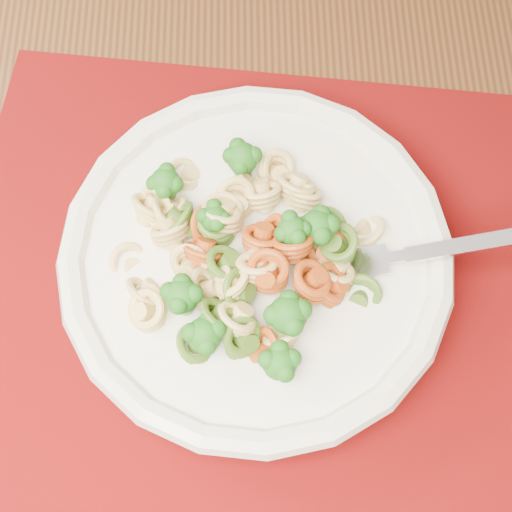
{
  "coord_description": "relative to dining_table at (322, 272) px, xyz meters",
  "views": [
    {
      "loc": [
        0.45,
        -0.09,
        1.26
      ],
      "look_at": [
        0.46,
        0.1,
        0.8
      ],
      "focal_mm": 50.0,
      "sensor_mm": 36.0,
      "label": 1
    }
  ],
  "objects": [
    {
      "name": "dining_table",
      "position": [
        0.0,
        0.0,
        0.0
      ],
      "size": [
        1.38,
        0.92,
        0.76
      ],
      "rotation": [
        0.0,
        0.0,
        -0.04
      ],
      "color": "#4E3215",
      "rests_on": "ground"
    },
    {
      "name": "placemat",
      "position": [
        -0.04,
        -0.05,
        0.11
      ],
      "size": [
        0.55,
        0.46,
        0.0
      ],
      "primitive_type": "cube",
      "rotation": [
        0.0,
        0.0,
        -0.16
      ],
      "color": "#5A0308",
      "rests_on": "dining_table"
    },
    {
      "name": "pasta_bowl",
      "position": [
        -0.06,
        -0.04,
        0.14
      ],
      "size": [
        0.28,
        0.28,
        0.05
      ],
      "color": "silver",
      "rests_on": "placemat"
    },
    {
      "name": "pasta_broccoli_heap",
      "position": [
        -0.06,
        -0.04,
        0.16
      ],
      "size": [
        0.24,
        0.24,
        0.06
      ],
      "primitive_type": null,
      "color": "#D4BD69",
      "rests_on": "pasta_bowl"
    },
    {
      "name": "fork",
      "position": [
        0.02,
        -0.05,
        0.16
      ],
      "size": [
        0.18,
        0.02,
        0.08
      ],
      "primitive_type": null,
      "rotation": [
        0.0,
        -0.35,
        0.0
      ],
      "color": "silver",
      "rests_on": "pasta_bowl"
    }
  ]
}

